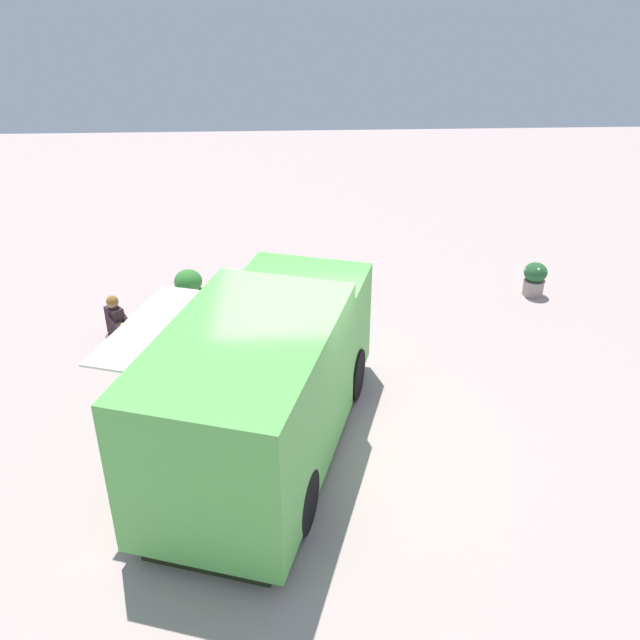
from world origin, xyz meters
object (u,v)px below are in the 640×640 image
Objects in this scene: food_truck at (265,387)px; person_customer at (117,323)px; planter_flowering_near at (189,287)px; planter_flowering_far at (535,278)px.

food_truck is 6.09× the size of person_customer.
planter_flowering_near is (-1.50, 1.18, 0.00)m from person_customer.
person_customer reaches higher than planter_flowering_far.
food_truck is 4.58m from person_customer.
person_customer is 8.68m from planter_flowering_far.
food_truck is at bearing 19.11° from planter_flowering_near.
planter_flowering_near is (-4.97, -1.72, -0.77)m from food_truck.
food_truck reaches higher than person_customer.
planter_flowering_near is at bearing -160.89° from food_truck.
planter_flowering_far is (-0.05, 7.36, 0.02)m from planter_flowering_near.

